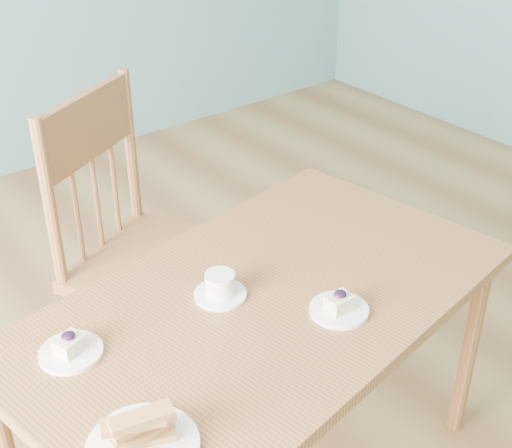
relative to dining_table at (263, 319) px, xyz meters
name	(u,v)px	position (x,y,z in m)	size (l,w,h in m)	color
room	(338,22)	(0.06, -0.14, 0.75)	(5.01, 5.01, 2.71)	olive
dining_table	(263,319)	(0.00, 0.00, 0.00)	(1.34, 0.90, 0.67)	#915F37
dining_chair	(143,249)	(-0.01, 0.58, -0.09)	(0.61, 0.60, 1.00)	#915F37
cheesecake_plate_near	(339,307)	(0.10, -0.16, 0.08)	(0.14, 0.14, 0.06)	white
cheesecake_plate_far	(70,349)	(-0.45, 0.10, 0.08)	(0.14, 0.14, 0.06)	white
coffee_cup	(220,287)	(-0.08, 0.07, 0.09)	(0.13, 0.13, 0.06)	white
biscotti_plate	(142,437)	(-0.47, -0.23, 0.10)	(0.21, 0.21, 0.10)	white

